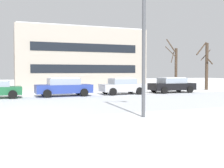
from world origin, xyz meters
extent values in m
plane|color=white|center=(0.00, 0.00, 0.00)|extent=(120.00, 120.00, 0.00)
cube|color=silver|center=(0.00, 3.69, 0.00)|extent=(80.00, 9.38, 0.00)
cylinder|color=#4C4F54|center=(4.83, -2.40, 3.04)|extent=(0.16, 0.16, 6.09)
cylinder|color=black|center=(-0.57, 9.80, 0.32)|extent=(0.65, 0.24, 0.64)
cylinder|color=black|center=(-0.53, 8.06, 0.32)|extent=(0.65, 0.24, 0.64)
cube|color=#283D93|center=(3.38, 9.03, 0.61)|extent=(4.54, 2.00, 0.67)
cube|color=#8C99A8|center=(3.38, 9.03, 1.19)|extent=(2.51, 1.80, 0.50)
cube|color=white|center=(3.38, 9.03, 1.47)|extent=(2.29, 1.66, 0.06)
cylinder|color=black|center=(4.82, 10.03, 0.32)|extent=(0.65, 0.24, 0.64)
cylinder|color=black|center=(4.87, 8.10, 0.32)|extent=(0.65, 0.24, 0.64)
cylinder|color=black|center=(1.90, 9.96, 0.32)|extent=(0.65, 0.24, 0.64)
cylinder|color=black|center=(1.95, 8.03, 0.32)|extent=(0.65, 0.24, 0.64)
cube|color=silver|center=(8.57, 9.03, 0.59)|extent=(3.89, 1.88, 0.64)
cube|color=#8C99A8|center=(8.57, 9.03, 1.14)|extent=(2.15, 1.69, 0.46)
cube|color=white|center=(8.57, 9.03, 1.41)|extent=(1.96, 1.56, 0.06)
cylinder|color=black|center=(9.80, 9.97, 0.32)|extent=(0.65, 0.24, 0.64)
cylinder|color=black|center=(9.84, 8.15, 0.32)|extent=(0.65, 0.24, 0.64)
cylinder|color=black|center=(7.30, 9.91, 0.32)|extent=(0.65, 0.24, 0.64)
cylinder|color=black|center=(7.34, 8.09, 0.32)|extent=(0.65, 0.24, 0.64)
cube|color=black|center=(13.75, 9.14, 0.59)|extent=(4.38, 1.88, 0.64)
cube|color=#8C99A8|center=(13.75, 9.14, 1.15)|extent=(2.42, 1.69, 0.49)
cube|color=white|center=(13.75, 9.14, 1.43)|extent=(2.20, 1.56, 0.06)
cylinder|color=black|center=(15.14, 10.09, 0.32)|extent=(0.65, 0.24, 0.64)
cylinder|color=black|center=(15.18, 8.27, 0.32)|extent=(0.65, 0.24, 0.64)
cylinder|color=black|center=(12.32, 10.02, 0.32)|extent=(0.65, 0.24, 0.64)
cylinder|color=black|center=(12.36, 8.20, 0.32)|extent=(0.65, 0.24, 0.64)
cylinder|color=#423326|center=(19.64, 11.36, 2.58)|extent=(0.34, 0.34, 5.15)
cylinder|color=#423326|center=(19.85, 11.82, 3.86)|extent=(1.02, 0.54, 1.24)
cylinder|color=#423326|center=(19.72, 10.96, 3.14)|extent=(0.92, 0.32, 0.71)
cylinder|color=#423326|center=(19.49, 12.11, 4.60)|extent=(1.63, 0.46, 1.55)
cylinder|color=#423326|center=(15.99, 11.84, 2.26)|extent=(0.29, 0.29, 4.51)
cylinder|color=#423326|center=(15.28, 11.77, 4.77)|extent=(0.27, 1.52, 1.52)
cylinder|color=#423326|center=(15.20, 11.70, 4.12)|extent=(0.36, 1.65, 1.27)
cylinder|color=#423326|center=(15.74, 12.15, 3.56)|extent=(0.74, 0.60, 1.23)
cube|color=#B2A899|center=(7.06, 20.97, 3.46)|extent=(14.68, 10.72, 6.92)
cube|color=white|center=(7.06, 20.97, 6.97)|extent=(14.39, 10.50, 0.10)
cube|color=black|center=(7.06, 15.59, 2.31)|extent=(11.74, 0.04, 0.90)
cube|color=black|center=(7.06, 15.59, 4.61)|extent=(11.74, 0.04, 0.90)
camera|label=1|loc=(-0.57, -12.98, 1.99)|focal=43.31mm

